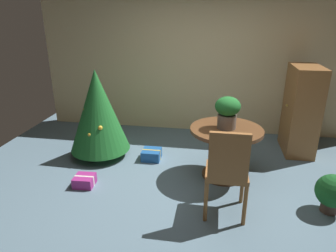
{
  "coord_description": "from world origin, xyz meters",
  "views": [
    {
      "loc": [
        0.27,
        -3.32,
        2.14
      ],
      "look_at": [
        -0.34,
        0.3,
        0.75
      ],
      "focal_mm": 32.17,
      "sensor_mm": 36.0,
      "label": 1
    }
  ],
  "objects_px": {
    "gift_box_blue": "(152,154)",
    "gift_box_purple": "(85,181)",
    "holiday_tree": "(98,111)",
    "potted_plant": "(332,192)",
    "wooden_cabinet": "(301,110)",
    "round_dining_table": "(225,145)",
    "flower_vase": "(227,110)",
    "wooden_chair_near": "(227,169)"
  },
  "relations": [
    {
      "from": "holiday_tree",
      "to": "gift_box_purple",
      "type": "bearing_deg",
      "value": -82.81
    },
    {
      "from": "gift_box_purple",
      "to": "potted_plant",
      "type": "height_order",
      "value": "potted_plant"
    },
    {
      "from": "gift_box_blue",
      "to": "wooden_cabinet",
      "type": "height_order",
      "value": "wooden_cabinet"
    },
    {
      "from": "gift_box_blue",
      "to": "wooden_cabinet",
      "type": "distance_m",
      "value": 2.45
    },
    {
      "from": "flower_vase",
      "to": "gift_box_blue",
      "type": "height_order",
      "value": "flower_vase"
    },
    {
      "from": "round_dining_table",
      "to": "wooden_cabinet",
      "type": "bearing_deg",
      "value": 41.25
    },
    {
      "from": "gift_box_blue",
      "to": "gift_box_purple",
      "type": "height_order",
      "value": "gift_box_blue"
    },
    {
      "from": "potted_plant",
      "to": "gift_box_purple",
      "type": "bearing_deg",
      "value": 178.75
    },
    {
      "from": "holiday_tree",
      "to": "wooden_cabinet",
      "type": "relative_size",
      "value": 0.99
    },
    {
      "from": "round_dining_table",
      "to": "holiday_tree",
      "type": "relative_size",
      "value": 0.7
    },
    {
      "from": "gift_box_blue",
      "to": "wooden_cabinet",
      "type": "bearing_deg",
      "value": 17.15
    },
    {
      "from": "round_dining_table",
      "to": "gift_box_purple",
      "type": "xyz_separation_m",
      "value": [
        -1.8,
        -0.56,
        -0.4
      ]
    },
    {
      "from": "wooden_chair_near",
      "to": "potted_plant",
      "type": "bearing_deg",
      "value": 13.0
    },
    {
      "from": "holiday_tree",
      "to": "wooden_cabinet",
      "type": "bearing_deg",
      "value": 12.77
    },
    {
      "from": "wooden_cabinet",
      "to": "potted_plant",
      "type": "xyz_separation_m",
      "value": [
        0.01,
        -1.65,
        -0.44
      ]
    },
    {
      "from": "wooden_chair_near",
      "to": "potted_plant",
      "type": "xyz_separation_m",
      "value": [
        1.19,
        0.27,
        -0.33
      ]
    },
    {
      "from": "round_dining_table",
      "to": "wooden_chair_near",
      "type": "relative_size",
      "value": 0.92
    },
    {
      "from": "gift_box_blue",
      "to": "wooden_chair_near",
      "type": "bearing_deg",
      "value": -48.23
    },
    {
      "from": "flower_vase",
      "to": "gift_box_purple",
      "type": "relative_size",
      "value": 1.6
    },
    {
      "from": "wooden_chair_near",
      "to": "wooden_cabinet",
      "type": "bearing_deg",
      "value": 58.67
    },
    {
      "from": "round_dining_table",
      "to": "potted_plant",
      "type": "height_order",
      "value": "round_dining_table"
    },
    {
      "from": "holiday_tree",
      "to": "gift_box_purple",
      "type": "relative_size",
      "value": 5.18
    },
    {
      "from": "gift_box_blue",
      "to": "gift_box_purple",
      "type": "distance_m",
      "value": 1.13
    },
    {
      "from": "round_dining_table",
      "to": "holiday_tree",
      "type": "distance_m",
      "value": 1.96
    },
    {
      "from": "potted_plant",
      "to": "flower_vase",
      "type": "bearing_deg",
      "value": 151.93
    },
    {
      "from": "flower_vase",
      "to": "holiday_tree",
      "type": "xyz_separation_m",
      "value": [
        -1.91,
        0.32,
        -0.2
      ]
    },
    {
      "from": "wooden_chair_near",
      "to": "gift_box_blue",
      "type": "distance_m",
      "value": 1.72
    },
    {
      "from": "round_dining_table",
      "to": "gift_box_blue",
      "type": "distance_m",
      "value": 1.21
    },
    {
      "from": "holiday_tree",
      "to": "potted_plant",
      "type": "relative_size",
      "value": 2.99
    },
    {
      "from": "gift_box_purple",
      "to": "wooden_cabinet",
      "type": "bearing_deg",
      "value": 28.11
    },
    {
      "from": "flower_vase",
      "to": "gift_box_blue",
      "type": "distance_m",
      "value": 1.43
    },
    {
      "from": "wooden_cabinet",
      "to": "round_dining_table",
      "type": "bearing_deg",
      "value": -138.75
    },
    {
      "from": "round_dining_table",
      "to": "flower_vase",
      "type": "height_order",
      "value": "flower_vase"
    },
    {
      "from": "round_dining_table",
      "to": "wooden_cabinet",
      "type": "distance_m",
      "value": 1.58
    },
    {
      "from": "round_dining_table",
      "to": "wooden_cabinet",
      "type": "xyz_separation_m",
      "value": [
        1.17,
        1.03,
        0.23
      ]
    },
    {
      "from": "wooden_chair_near",
      "to": "potted_plant",
      "type": "height_order",
      "value": "wooden_chair_near"
    },
    {
      "from": "flower_vase",
      "to": "wooden_cabinet",
      "type": "bearing_deg",
      "value": 40.81
    },
    {
      "from": "wooden_chair_near",
      "to": "gift_box_purple",
      "type": "xyz_separation_m",
      "value": [
        -1.8,
        0.34,
        -0.52
      ]
    },
    {
      "from": "wooden_chair_near",
      "to": "gift_box_blue",
      "type": "bearing_deg",
      "value": 131.77
    },
    {
      "from": "wooden_cabinet",
      "to": "gift_box_blue",
      "type": "bearing_deg",
      "value": -162.85
    },
    {
      "from": "flower_vase",
      "to": "gift_box_purple",
      "type": "height_order",
      "value": "flower_vase"
    },
    {
      "from": "round_dining_table",
      "to": "wooden_chair_near",
      "type": "height_order",
      "value": "wooden_chair_near"
    }
  ]
}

